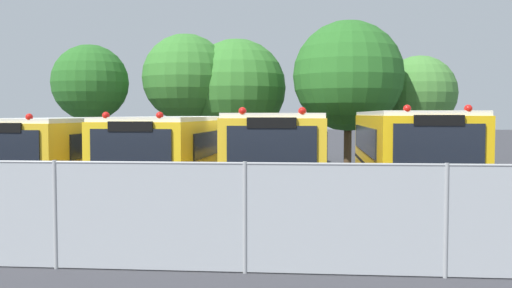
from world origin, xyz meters
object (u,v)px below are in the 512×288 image
tree_2 (237,88)px  tree_4 (421,93)px  school_bus_0 (73,151)px  school_bus_2 (284,150)px  school_bus_1 (178,151)px  tree_0 (87,82)px  tree_3 (350,76)px  tree_1 (186,78)px  school_bus_3 (406,150)px

tree_2 → tree_4: (8.83, 0.07, -0.27)m
school_bus_0 → school_bus_2: school_bus_2 is taller
school_bus_1 → tree_0: 10.54m
tree_3 → school_bus_2: bearing=-107.9°
school_bus_0 → tree_4: bearing=-143.9°
tree_2 → tree_4: bearing=0.4°
school_bus_1 → tree_4: (9.53, 10.00, 2.16)m
school_bus_1 → tree_1: 9.91m
tree_0 → tree_2: tree_2 is taller
school_bus_2 → tree_0: 12.90m
school_bus_3 → tree_1: size_ratio=1.48×
school_bus_2 → tree_4: 12.08m
school_bus_0 → tree_3: bearing=-141.3°
tree_0 → tree_3: 12.16m
school_bus_1 → school_bus_3: bearing=178.8°
school_bus_2 → tree_2: 10.72m
tree_3 → tree_4: size_ratio=1.26×
tree_1 → tree_3: tree_3 is taller
school_bus_0 → tree_0: size_ratio=1.62×
school_bus_2 → tree_1: tree_1 is taller
school_bus_1 → school_bus_3: school_bus_3 is taller
tree_2 → tree_0: bearing=-165.4°
school_bus_2 → tree_3: (2.66, 8.23, 2.82)m
school_bus_0 → tree_1: tree_1 is taller
school_bus_3 → tree_2: tree_2 is taller
tree_3 → school_bus_3: bearing=-83.0°
school_bus_2 → tree_3: tree_3 is taller
school_bus_3 → tree_4: 10.81m
school_bus_0 → tree_0: 8.91m
school_bus_2 → tree_3: size_ratio=1.54×
school_bus_3 → tree_3: (-1.03, 8.37, 2.80)m
tree_0 → school_bus_3: bearing=-32.7°
school_bus_2 → tree_2: tree_2 is taller
school_bus_0 → tree_1: 9.87m
school_bus_2 → school_bus_1: bearing=-2.0°
school_bus_0 → school_bus_3: bearing=176.7°
tree_0 → school_bus_1: bearing=-53.1°
school_bus_3 → tree_2: 12.29m
school_bus_1 → tree_1: size_ratio=1.49×
school_bus_1 → tree_4: size_ratio=1.78×
school_bus_2 → tree_2: bearing=-74.1°
school_bus_0 → school_bus_1: (3.50, -0.08, 0.02)m
tree_2 → tree_1: bearing=-165.6°
school_bus_1 → school_bus_0: bearing=0.1°
school_bus_3 → tree_1: tree_1 is taller
tree_0 → tree_1: (4.43, 1.17, 0.25)m
school_bus_2 → tree_0: bearing=-40.2°
school_bus_3 → tree_0: bearing=-31.5°
tree_0 → tree_1: size_ratio=0.90×
school_bus_2 → tree_2: size_ratio=1.67×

